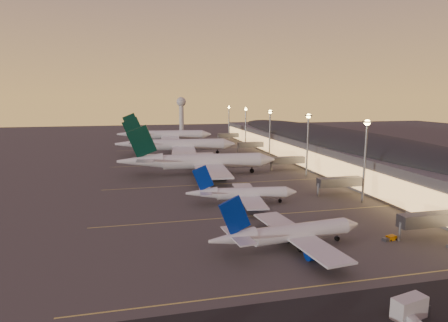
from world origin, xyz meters
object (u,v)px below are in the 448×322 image
airliner_wide_near (199,162)px  airliner_wide_far (165,135)px  airliner_narrow_north (242,194)px  radar_tower (181,108)px  airliner_narrow_south (289,233)px  catering_truck_a (411,308)px  baggage_tug_a (390,238)px  service_van_c (410,319)px  airliner_wide_mid (176,145)px

airliner_wide_near → airliner_wide_far: airliner_wide_far is taller
airliner_narrow_north → radar_tower: bearing=94.3°
airliner_wide_near → airliner_wide_far: size_ratio=1.00×
airliner_narrow_south → airliner_wide_near: bearing=88.1°
airliner_wide_near → radar_tower: size_ratio=2.07×
radar_tower → airliner_wide_far: bearing=-104.1°
airliner_narrow_south → catering_truck_a: size_ratio=5.79×
airliner_narrow_north → baggage_tug_a: bearing=-48.9°
airliner_narrow_south → service_van_c: 30.73m
radar_tower → service_van_c: bearing=-90.7°
airliner_wide_mid → catering_truck_a: size_ratio=10.83×
airliner_wide_far → catering_truck_a: airliner_wide_far is taller
airliner_wide_near → service_van_c: bearing=-79.3°
catering_truck_a → service_van_c: size_ratio=1.42×
airliner_wide_mid → baggage_tug_a: airliner_wide_mid is taller
airliner_wide_near → service_van_c: size_ratio=15.14×
airliner_narrow_south → baggage_tug_a: size_ratio=10.00×
airliner_wide_near → catering_truck_a: (13.97, -110.99, -3.97)m
airliner_narrow_north → airliner_wide_near: size_ratio=0.52×
airliner_wide_mid → airliner_wide_far: size_ratio=1.01×
airliner_wide_near → service_van_c: airliner_wide_near is taller
airliner_narrow_south → airliner_wide_far: 199.70m
radar_tower → airliner_narrow_north: bearing=-92.5°
baggage_tug_a → catering_truck_a: bearing=-134.7°
airliner_narrow_north → airliner_wide_near: bearing=104.1°
airliner_narrow_south → airliner_narrow_north: (-0.42, 35.68, -0.15)m
airliner_wide_mid → service_van_c: (16.17, -170.35, -4.88)m
catering_truck_a → airliner_narrow_north: bearing=84.7°
airliner_wide_mid → service_van_c: bearing=-78.5°
catering_truck_a → service_van_c: 2.05m
airliner_narrow_north → catering_truck_a: size_ratio=5.52×
airliner_narrow_north → airliner_wide_mid: size_ratio=0.51×
airliner_narrow_north → airliner_wide_far: size_ratio=0.52×
airliner_wide_far → baggage_tug_a: size_ratio=18.50×
baggage_tug_a → airliner_wide_near: bearing=97.5°
airliner_narrow_south → airliner_narrow_north: airliner_narrow_south is taller
baggage_tug_a → airliner_narrow_north: bearing=111.4°
radar_tower → service_van_c: radar_tower is taller
airliner_narrow_south → service_van_c: bearing=-84.4°
baggage_tug_a → service_van_c: 34.24m
airliner_narrow_north → airliner_wide_near: (-5.98, 46.79, 2.33)m
airliner_narrow_south → airliner_wide_far: (-11.88, 199.34, 2.19)m
airliner_wide_far → baggage_tug_a: airliner_wide_far is taller
airliner_narrow_north → airliner_wide_far: (-11.46, 163.65, 2.34)m
radar_tower → baggage_tug_a: 290.37m
radar_tower → baggage_tug_a: radar_tower is taller
airliner_narrow_south → service_van_c: (6.36, -29.95, -2.63)m
airliner_narrow_north → airliner_wide_far: airliner_wide_far is taller
airliner_narrow_north → radar_tower: 253.50m
airliner_wide_far → radar_tower: size_ratio=2.07×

